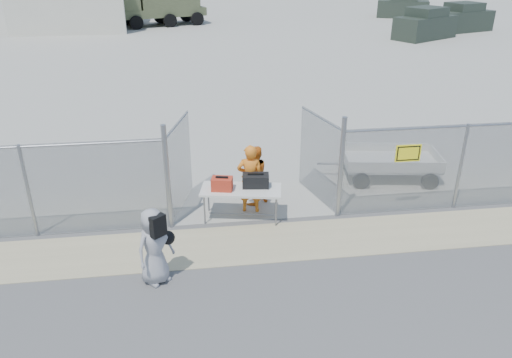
{
  "coord_description": "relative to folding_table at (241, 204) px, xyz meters",
  "views": [
    {
      "loc": [
        -1.4,
        -8.28,
        5.94
      ],
      "look_at": [
        0.0,
        2.0,
        1.1
      ],
      "focal_mm": 35.0,
      "sensor_mm": 36.0,
      "label": 1
    }
  ],
  "objects": [
    {
      "name": "ground",
      "position": [
        0.33,
        -2.15,
        -0.4
      ],
      "size": [
        160.0,
        160.0,
        0.0
      ],
      "primitive_type": "plane",
      "color": "#474747"
    },
    {
      "name": "tarmac_inside",
      "position": [
        0.33,
        39.85,
        -0.39
      ],
      "size": [
        160.0,
        80.0,
        0.01
      ],
      "primitive_type": "cube",
      "color": "#9E9D91",
      "rests_on": "ground"
    },
    {
      "name": "dirt_strip",
      "position": [
        0.33,
        -1.15,
        -0.39
      ],
      "size": [
        44.0,
        1.6,
        0.01
      ],
      "primitive_type": "cube",
      "color": "tan",
      "rests_on": "ground"
    },
    {
      "name": "chain_link_fence",
      "position": [
        0.33,
        -0.15,
        0.7
      ],
      "size": [
        40.0,
        0.2,
        2.2
      ],
      "primitive_type": null,
      "color": "gray",
      "rests_on": "ground"
    },
    {
      "name": "folding_table",
      "position": [
        0.0,
        0.0,
        0.0
      ],
      "size": [
        1.99,
        1.13,
        0.8
      ],
      "primitive_type": null,
      "rotation": [
        0.0,
        0.0,
        -0.19
      ],
      "color": "silver",
      "rests_on": "ground"
    },
    {
      "name": "orange_bag",
      "position": [
        -0.44,
        0.02,
        0.55
      ],
      "size": [
        0.54,
        0.41,
        0.3
      ],
      "primitive_type": "cube",
      "rotation": [
        0.0,
        0.0,
        -0.22
      ],
      "color": "red",
      "rests_on": "folding_table"
    },
    {
      "name": "black_duffel",
      "position": [
        0.36,
        0.09,
        0.55
      ],
      "size": [
        0.66,
        0.44,
        0.3
      ],
      "primitive_type": "cube",
      "rotation": [
        0.0,
        0.0,
        -0.13
      ],
      "color": "black",
      "rests_on": "folding_table"
    },
    {
      "name": "security_worker_left",
      "position": [
        0.26,
        0.36,
        0.47
      ],
      "size": [
        0.7,
        0.53,
        1.74
      ],
      "primitive_type": "imported",
      "rotation": [
        0.0,
        0.0,
        2.96
      ],
      "color": "orange",
      "rests_on": "ground"
    },
    {
      "name": "security_worker_right",
      "position": [
        0.41,
        0.74,
        0.37
      ],
      "size": [
        0.95,
        0.9,
        1.55
      ],
      "primitive_type": "imported",
      "rotation": [
        0.0,
        0.0,
        3.72
      ],
      "color": "orange",
      "rests_on": "ground"
    },
    {
      "name": "visitor",
      "position": [
        -1.9,
        -2.22,
        0.39
      ],
      "size": [
        0.91,
        0.87,
        1.57
      ],
      "primitive_type": "imported",
      "rotation": [
        0.0,
        0.0,
        0.68
      ],
      "color": "gray",
      "rests_on": "ground"
    },
    {
      "name": "utility_trailer",
      "position": [
        4.4,
        1.79,
        0.01
      ],
      "size": [
        3.6,
        2.23,
        0.82
      ],
      "primitive_type": null,
      "rotation": [
        0.0,
        0.0,
        -0.15
      ],
      "color": "silver",
      "rests_on": "ground"
    },
    {
      "name": "military_truck",
      "position": [
        -2.94,
        33.17,
        1.24
      ],
      "size": [
        7.34,
        4.68,
        3.28
      ],
      "primitive_type": null,
      "rotation": [
        0.0,
        0.0,
        0.34
      ],
      "color": "#4D5435",
      "rests_on": "ground"
    },
    {
      "name": "parked_vehicle_near",
      "position": [
        15.61,
        23.93,
        0.65
      ],
      "size": [
        5.07,
        4.09,
        2.1
      ],
      "primitive_type": null,
      "rotation": [
        0.0,
        0.0,
        0.51
      ],
      "color": "#273027",
      "rests_on": "ground"
    },
    {
      "name": "parked_vehicle_mid",
      "position": [
        18.73,
        35.32,
        0.62
      ],
      "size": [
        4.92,
        3.55,
        2.03
      ],
      "primitive_type": null,
      "rotation": [
        0.0,
        0.0,
        -0.38
      ],
      "color": "#273027",
      "rests_on": "ground"
    },
    {
      "name": "parked_vehicle_far",
      "position": [
        19.98,
        26.84,
        0.63
      ],
      "size": [
        4.98,
        3.39,
        2.07
      ],
      "primitive_type": null,
      "rotation": [
        0.0,
        0.0,
        0.32
      ],
      "color": "#273027",
      "rests_on": "ground"
    }
  ]
}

